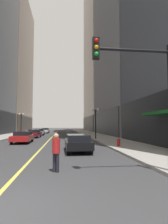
{
  "coord_description": "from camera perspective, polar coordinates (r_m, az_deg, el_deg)",
  "views": [
    {
      "loc": [
        1.87,
        -4.83,
        2.04
      ],
      "look_at": [
        6.26,
        34.09,
        4.8
      ],
      "focal_mm": 29.99,
      "sensor_mm": 36.0,
      "label": 1
    }
  ],
  "objects": [
    {
      "name": "lane_centre_stripe",
      "position": [
        39.93,
        -9.18,
        -6.9
      ],
      "size": [
        0.16,
        70.0,
        0.01
      ],
      "primitive_type": "cube",
      "color": "#E5D64C",
      "rests_on": "ground"
    },
    {
      "name": "car_black",
      "position": [
        14.68,
        -1.98,
        -9.19
      ],
      "size": [
        1.92,
        4.59,
        1.32
      ],
      "color": "black",
      "rests_on": "ground"
    },
    {
      "name": "traffic_light_near_right",
      "position": [
        8.35,
        18.52,
        7.94
      ],
      "size": [
        3.43,
        0.35,
        5.65
      ],
      "color": "black",
      "rests_on": "ground"
    },
    {
      "name": "street_lamp_left_far",
      "position": [
        39.26,
        -18.61,
        -2.05
      ],
      "size": [
        1.06,
        0.36,
        4.43
      ],
      "color": "black",
      "rests_on": "ground"
    },
    {
      "name": "car_red",
      "position": [
        22.88,
        -18.13,
        -7.14
      ],
      "size": [
        2.02,
        4.82,
        1.32
      ],
      "color": "#B21919",
      "rests_on": "ground"
    },
    {
      "name": "car_white",
      "position": [
        49.18,
        -11.71,
        -5.49
      ],
      "size": [
        1.9,
        4.64,
        1.32
      ],
      "color": "silver",
      "rests_on": "ground"
    },
    {
      "name": "ground_plane",
      "position": [
        39.93,
        -9.18,
        -6.91
      ],
      "size": [
        200.0,
        200.0,
        0.0
      ],
      "primitive_type": "plane",
      "color": "#38383A"
    },
    {
      "name": "fire_hydrant_right",
      "position": [
        17.42,
        10.51,
        -9.37
      ],
      "size": [
        0.28,
        0.28,
        0.8
      ],
      "primitive_type": "cylinder",
      "color": "red",
      "rests_on": "ground"
    },
    {
      "name": "storefront_awning_right",
      "position": [
        15.75,
        23.34,
        -0.27
      ],
      "size": [
        1.6,
        4.72,
        3.12
      ],
      "color": "#144C1E",
      "rests_on": "ground"
    },
    {
      "name": "sidewalk_left",
      "position": [
        41.15,
        -20.81,
        -6.51
      ],
      "size": [
        4.5,
        78.0,
        0.15
      ],
      "primitive_type": "cube",
      "color": "#9E9991",
      "rests_on": "ground"
    },
    {
      "name": "building_left_far",
      "position": [
        70.52,
        -21.9,
        13.36
      ],
      "size": [
        12.33,
        26.0,
        45.7
      ],
      "color": "gray",
      "rests_on": "ground"
    },
    {
      "name": "car_maroon",
      "position": [
        32.01,
        -14.95,
        -6.26
      ],
      "size": [
        2.02,
        4.41,
        1.32
      ],
      "color": "maroon",
      "rests_on": "ground"
    },
    {
      "name": "sidewalk_right",
      "position": [
        40.39,
        2.68,
        -6.82
      ],
      "size": [
        4.5,
        78.0,
        0.15
      ],
      "primitive_type": "cube",
      "color": "#9E9991",
      "rests_on": "ground"
    },
    {
      "name": "car_grey",
      "position": [
        39.68,
        -13.44,
        -5.83
      ],
      "size": [
        2.15,
        4.79,
        1.32
      ],
      "color": "slate",
      "rests_on": "ground"
    },
    {
      "name": "street_lamp_right_mid",
      "position": [
        26.13,
        3.55,
        -1.36
      ],
      "size": [
        1.06,
        0.36,
        4.43
      ],
      "color": "black",
      "rests_on": "ground"
    },
    {
      "name": "building_right_far",
      "position": [
        73.13,
        6.51,
        20.44
      ],
      "size": [
        13.19,
        26.0,
        64.76
      ],
      "color": "gray",
      "rests_on": "ground"
    },
    {
      "name": "pedestrian_in_red_jacket",
      "position": [
        8.44,
        -8.51,
        -11.22
      ],
      "size": [
        0.45,
        0.45,
        1.68
      ],
      "color": "black",
      "rests_on": "ground"
    }
  ]
}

